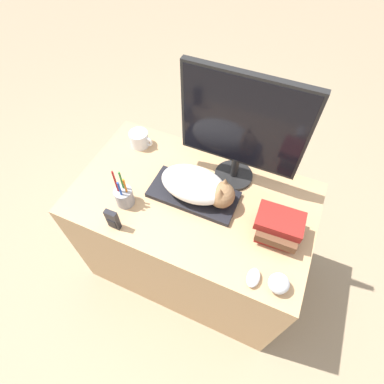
{
  "coord_description": "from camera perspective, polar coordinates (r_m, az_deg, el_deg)",
  "views": [
    {
      "loc": [
        0.32,
        -0.4,
        1.89
      ],
      "look_at": [
        0.0,
        0.32,
        0.81
      ],
      "focal_mm": 28.0,
      "sensor_mm": 36.0,
      "label": 1
    }
  ],
  "objects": [
    {
      "name": "ground_plane",
      "position": [
        1.96,
        -4.13,
        -21.45
      ],
      "size": [
        12.0,
        12.0,
        0.0
      ],
      "primitive_type": "plane",
      "color": "#998466"
    },
    {
      "name": "desk",
      "position": [
        1.71,
        0.11,
        -8.31
      ],
      "size": [
        1.12,
        0.67,
        0.75
      ],
      "color": "tan",
      "rests_on": "ground_plane"
    },
    {
      "name": "keyboard",
      "position": [
        1.38,
        0.45,
        -0.53
      ],
      "size": [
        0.41,
        0.19,
        0.02
      ],
      "color": "black",
      "rests_on": "desk"
    },
    {
      "name": "cat",
      "position": [
        1.31,
        1.47,
        1.07
      ],
      "size": [
        0.34,
        0.18,
        0.14
      ],
      "color": "white",
      "rests_on": "keyboard"
    },
    {
      "name": "monitor",
      "position": [
        1.25,
        9.48,
        12.11
      ],
      "size": [
        0.52,
        0.18,
        0.55
      ],
      "color": "black",
      "rests_on": "desk"
    },
    {
      "name": "computer_mouse",
      "position": [
        1.21,
        11.59,
        -15.68
      ],
      "size": [
        0.05,
        0.08,
        0.04
      ],
      "color": "silver",
      "rests_on": "desk"
    },
    {
      "name": "coffee_mug",
      "position": [
        1.6,
        -9.95,
        9.9
      ],
      "size": [
        0.13,
        0.1,
        0.08
      ],
      "color": "silver",
      "rests_on": "desk"
    },
    {
      "name": "pen_cup",
      "position": [
        1.36,
        -12.81,
        -0.75
      ],
      "size": [
        0.08,
        0.08,
        0.22
      ],
      "color": "#939399",
      "rests_on": "desk"
    },
    {
      "name": "baseball",
      "position": [
        1.2,
        16.2,
        -16.37
      ],
      "size": [
        0.08,
        0.08,
        0.08
      ],
      "color": "silver",
      "rests_on": "desk"
    },
    {
      "name": "phone",
      "position": [
        1.3,
        -14.86,
        -5.12
      ],
      "size": [
        0.05,
        0.03,
        0.11
      ],
      "color": "black",
      "rests_on": "desk"
    },
    {
      "name": "book_stack",
      "position": [
        1.28,
        16.15,
        -6.25
      ],
      "size": [
        0.19,
        0.18,
        0.12
      ],
      "color": "maroon",
      "rests_on": "desk"
    }
  ]
}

